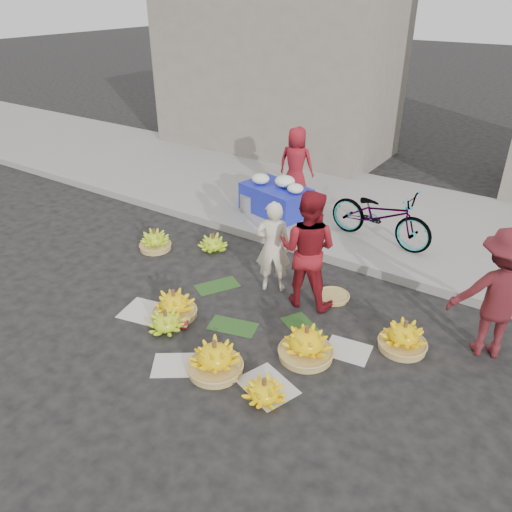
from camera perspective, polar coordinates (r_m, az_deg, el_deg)
The scene contains 23 objects.
ground at distance 6.88m, azimuth -1.00°, elevation -7.51°, with size 80.00×80.00×0.00m, color black.
curb at distance 8.46m, azimuth 7.48°, elevation 0.31°, with size 40.00×0.25×0.15m, color gray.
sidewalk at distance 10.22m, azimuth 12.85°, elevation 4.88°, with size 40.00×4.00×0.12m, color gray.
building_left at distance 13.93m, azimuth 2.39°, elevation 20.14°, with size 6.00×3.00×4.00m, color gray.
newspaper_scatter at distance 6.38m, azimuth -5.16°, elevation -10.99°, with size 3.20×1.80×0.00m, color beige, non-canonical shape.
banana_leaves at distance 7.06m, azimuth -0.75°, elevation -6.42°, with size 2.00×1.00×0.00m, color #1D4316, non-canonical shape.
banana_bunch_0 at distance 6.98m, azimuth -9.32°, elevation -5.57°, with size 0.60×0.60×0.42m.
banana_bunch_1 at distance 6.77m, azimuth -10.27°, elevation -7.36°, with size 0.62×0.62×0.31m.
banana_bunch_2 at distance 6.00m, azimuth -4.70°, elevation -11.56°, with size 0.69×0.69×0.45m.
banana_bunch_3 at distance 5.68m, azimuth 0.94°, elevation -15.16°, with size 0.48×0.48×0.30m.
banana_bunch_4 at distance 6.22m, azimuth 5.76°, elevation -9.92°, with size 0.71×0.71×0.46m.
banana_bunch_5 at distance 6.59m, azimuth 16.51°, elevation -8.84°, with size 0.59×0.59×0.42m.
banana_bunch_6 at distance 8.79m, azimuth -11.48°, elevation 1.70°, with size 0.53×0.53×0.39m.
banana_bunch_7 at distance 8.64m, azimuth -4.93°, elevation 1.48°, with size 0.52×0.52×0.31m.
basket_spare at distance 7.43m, azimuth 8.81°, elevation -4.62°, with size 0.45×0.45×0.05m, color #A78746.
incense_stack at distance 6.81m, azimuth -8.74°, elevation -7.79°, with size 0.21×0.07×0.09m, color #AC1F12.
vendor_cream at distance 7.23m, azimuth 1.97°, elevation 1.04°, with size 0.52×0.34×1.42m, color beige.
vendor_red at distance 6.87m, azimuth 5.92°, elevation 0.75°, with size 0.84×0.65×1.72m, color maroon.
man_striped at distance 6.56m, azimuth 26.03°, elevation -3.97°, with size 1.09×0.63×1.68m, color maroon.
flower_table at distance 9.73m, azimuth 2.32°, elevation 6.72°, with size 1.43×1.07×0.75m.
grey_bucket at distance 9.84m, azimuth -1.03°, elevation 6.07°, with size 0.28×0.28×0.32m, color slate.
flower_vendor at distance 10.32m, azimuth 4.61°, elevation 10.50°, with size 0.72×0.47×1.48m, color maroon.
bicycle at distance 8.75m, azimuth 14.07°, elevation 4.55°, with size 1.86×0.65×0.98m, color gray.
Camera 1 is at (3.18, -4.55, 4.06)m, focal length 35.00 mm.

